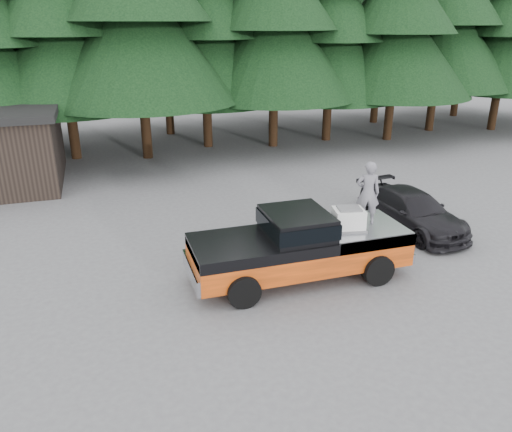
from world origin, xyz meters
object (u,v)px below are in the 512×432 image
object	(u,v)px
pickup_truck	(299,255)
air_compressor	(348,219)
man_on_bed	(368,193)
parked_car	(412,211)

from	to	relation	value
pickup_truck	air_compressor	xyz separation A→B (m)	(1.33, -0.15, 0.94)
man_on_bed	parked_car	size ratio (longest dim) A/B	0.40
air_compressor	man_on_bed	size ratio (longest dim) A/B	0.45
pickup_truck	man_on_bed	size ratio (longest dim) A/B	3.41
air_compressor	parked_car	world-z (taller)	air_compressor
air_compressor	man_on_bed	distance (m)	0.93
pickup_truck	parked_car	xyz separation A→B (m)	(4.90, 2.04, -0.02)
pickup_truck	air_compressor	size ratio (longest dim) A/B	7.56
pickup_truck	parked_car	world-z (taller)	pickup_truck
air_compressor	parked_car	xyz separation A→B (m)	(3.57, 2.19, -0.96)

